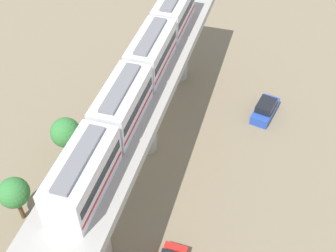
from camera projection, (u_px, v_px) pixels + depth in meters
The scene contains 6 objects.
ground_plane at pixel (147, 148), 42.01m from camera, with size 120.00×120.00×0.00m, color #84755B.
viaduct at pixel (145, 98), 37.61m from camera, with size 5.20×35.80×8.14m.
train at pixel (138, 76), 34.33m from camera, with size 2.64×27.45×3.24m.
parked_car_blue at pixel (265, 109), 44.85m from camera, with size 2.62×4.48×1.76m.
tree_near_viaduct at pixel (66, 133), 39.28m from camera, with size 2.77×2.77×4.38m.
tree_mid_lot at pixel (14, 193), 34.06m from camera, with size 2.50×2.50×4.58m.
Camera 1 is at (-9.99, 26.93, 30.80)m, focal length 46.58 mm.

